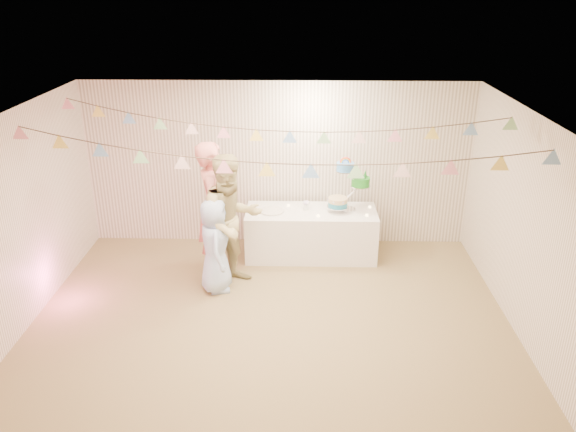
{
  "coord_description": "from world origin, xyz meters",
  "views": [
    {
      "loc": [
        0.37,
        -5.88,
        3.98
      ],
      "look_at": [
        0.2,
        0.8,
        1.15
      ],
      "focal_mm": 35.0,
      "sensor_mm": 36.0,
      "label": 1
    }
  ],
  "objects_px": {
    "person_adult_b": "(231,221)",
    "person_child": "(215,246)",
    "cake_stand": "(349,185)",
    "person_adult_a": "(215,209)",
    "table": "(311,233)"
  },
  "relations": [
    {
      "from": "person_child",
      "to": "table",
      "type": "bearing_deg",
      "value": -61.61
    },
    {
      "from": "person_adult_a",
      "to": "person_adult_b",
      "type": "bearing_deg",
      "value": -141.17
    },
    {
      "from": "cake_stand",
      "to": "person_adult_a",
      "type": "relative_size",
      "value": 0.4
    },
    {
      "from": "cake_stand",
      "to": "person_child",
      "type": "relative_size",
      "value": 0.59
    },
    {
      "from": "table",
      "to": "person_adult_b",
      "type": "distance_m",
      "value": 1.53
    },
    {
      "from": "table",
      "to": "person_adult_a",
      "type": "relative_size",
      "value": 1.01
    },
    {
      "from": "person_adult_a",
      "to": "person_adult_b",
      "type": "height_order",
      "value": "person_adult_a"
    },
    {
      "from": "person_adult_a",
      "to": "table",
      "type": "bearing_deg",
      "value": -67.92
    },
    {
      "from": "cake_stand",
      "to": "person_child",
      "type": "distance_m",
      "value": 2.23
    },
    {
      "from": "person_adult_b",
      "to": "person_child",
      "type": "distance_m",
      "value": 0.4
    },
    {
      "from": "cake_stand",
      "to": "person_adult_a",
      "type": "bearing_deg",
      "value": -163.06
    },
    {
      "from": "cake_stand",
      "to": "person_child",
      "type": "bearing_deg",
      "value": -148.86
    },
    {
      "from": "person_adult_a",
      "to": "cake_stand",
      "type": "bearing_deg",
      "value": -72.28
    },
    {
      "from": "table",
      "to": "cake_stand",
      "type": "height_order",
      "value": "cake_stand"
    },
    {
      "from": "cake_stand",
      "to": "person_child",
      "type": "height_order",
      "value": "cake_stand"
    }
  ]
}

